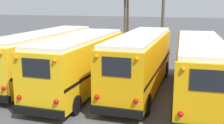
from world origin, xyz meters
TOP-DOWN VIEW (x-y plane):
  - ground_plane at (0.00, 0.00)m, footprint 160.00×160.00m
  - school_bus_0 at (-4.96, 0.94)m, footprint 2.96×10.91m
  - school_bus_1 at (-1.65, -0.82)m, footprint 2.85×9.46m
  - school_bus_2 at (1.65, 0.28)m, footprint 2.74×10.01m
  - school_bus_3 at (4.96, -0.37)m, footprint 2.78×10.25m
  - utility_pole at (1.59, 14.04)m, footprint 1.80×0.31m
  - fence_line at (-0.00, 7.74)m, footprint 17.98×0.06m

SIDE VIEW (x-z plane):
  - ground_plane at x=0.00m, z-range 0.00..0.00m
  - fence_line at x=0.00m, z-range 0.28..1.70m
  - school_bus_0 at x=-4.96m, z-range 0.13..3.35m
  - school_bus_3 at x=4.96m, z-range 0.13..3.37m
  - school_bus_1 at x=-1.65m, z-range 0.13..3.41m
  - school_bus_2 at x=1.65m, z-range 0.14..3.50m
  - utility_pole at x=1.59m, z-range 0.13..7.48m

